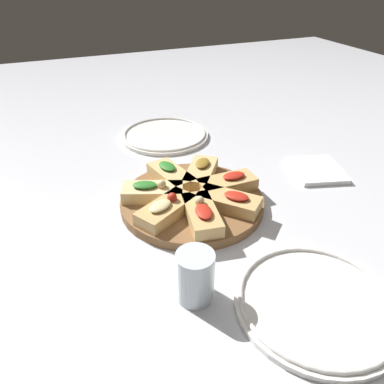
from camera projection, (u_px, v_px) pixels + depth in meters
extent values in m
plane|color=silver|center=(192.00, 205.00, 0.81)|extent=(3.00, 3.00, 0.00)
cylinder|color=brown|center=(192.00, 201.00, 0.81)|extent=(0.31, 0.31, 0.02)
cube|color=#DBB775|center=(201.00, 173.00, 0.86)|extent=(0.14, 0.12, 0.03)
ellipsoid|color=olive|center=(202.00, 163.00, 0.87)|extent=(0.06, 0.06, 0.01)
cube|color=#DBB775|center=(171.00, 176.00, 0.85)|extent=(0.14, 0.08, 0.03)
ellipsoid|color=#2D7A28|center=(167.00, 166.00, 0.85)|extent=(0.06, 0.04, 0.01)
cube|color=#E5C689|center=(153.00, 192.00, 0.79)|extent=(0.10, 0.14, 0.03)
ellipsoid|color=#2D7A28|center=(145.00, 185.00, 0.78)|extent=(0.05, 0.06, 0.01)
sphere|color=beige|center=(161.00, 184.00, 0.78)|extent=(0.02, 0.02, 0.02)
cube|color=tan|center=(166.00, 210.00, 0.74)|extent=(0.11, 0.14, 0.03)
ellipsoid|color=beige|center=(160.00, 206.00, 0.72)|extent=(0.05, 0.06, 0.01)
sphere|color=red|center=(172.00, 197.00, 0.74)|extent=(0.02, 0.02, 0.02)
cube|color=tan|center=(202.00, 214.00, 0.73)|extent=(0.13, 0.08, 0.03)
ellipsoid|color=red|center=(204.00, 211.00, 0.70)|extent=(0.06, 0.04, 0.01)
sphere|color=beige|center=(199.00, 201.00, 0.73)|extent=(0.02, 0.02, 0.02)
cube|color=tan|center=(229.00, 202.00, 0.76)|extent=(0.13, 0.13, 0.03)
ellipsoid|color=red|center=(237.00, 196.00, 0.75)|extent=(0.06, 0.06, 0.01)
cube|color=tan|center=(227.00, 184.00, 0.82)|extent=(0.06, 0.13, 0.03)
ellipsoid|color=red|center=(234.00, 175.00, 0.82)|extent=(0.03, 0.05, 0.01)
cylinder|color=white|center=(316.00, 304.00, 0.58)|extent=(0.26, 0.26, 0.01)
torus|color=white|center=(317.00, 300.00, 0.57)|extent=(0.24, 0.24, 0.01)
cylinder|color=white|center=(165.00, 136.00, 1.11)|extent=(0.26, 0.26, 0.01)
torus|color=white|center=(165.00, 133.00, 1.11)|extent=(0.25, 0.25, 0.01)
cylinder|color=silver|center=(195.00, 276.00, 0.57)|extent=(0.06, 0.06, 0.09)
cube|color=white|center=(317.00, 170.00, 0.93)|extent=(0.16, 0.15, 0.01)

